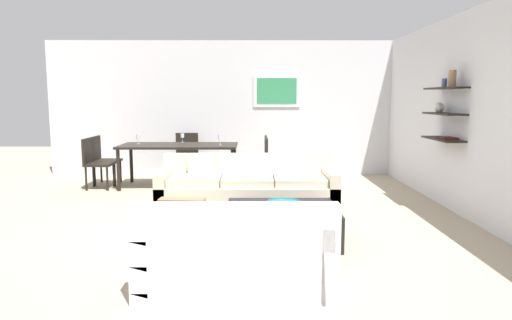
{
  "coord_description": "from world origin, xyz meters",
  "views": [
    {
      "loc": [
        0.23,
        -5.85,
        1.57
      ],
      "look_at": [
        0.26,
        0.2,
        0.75
      ],
      "focal_mm": 32.32,
      "sensor_mm": 36.0,
      "label": 1
    }
  ],
  "objects_px": {
    "wine_glass_left_far": "(138,137)",
    "apple_on_coffee_table": "(265,207)",
    "candle_jar": "(304,206)",
    "dining_chair_left_near": "(94,160)",
    "dining_table": "(179,148)",
    "dining_chair_right_near": "(260,160)",
    "wine_glass_right_near": "(220,138)",
    "coffee_table": "(282,224)",
    "dining_chair_head": "(186,152)",
    "sofa_beige": "(247,192)",
    "loveseat_white": "(235,252)",
    "decorative_bowl": "(284,204)",
    "wine_glass_head": "(182,136)",
    "dining_chair_left_far": "(102,157)",
    "dining_chair_right_far": "(260,157)"
  },
  "relations": [
    {
      "from": "wine_glass_head",
      "to": "wine_glass_right_near",
      "type": "bearing_deg",
      "value": -35.62
    },
    {
      "from": "dining_chair_left_far",
      "to": "wine_glass_right_near",
      "type": "relative_size",
      "value": 4.91
    },
    {
      "from": "coffee_table",
      "to": "wine_glass_head",
      "type": "distance_m",
      "value": 4.0
    },
    {
      "from": "coffee_table",
      "to": "dining_chair_right_far",
      "type": "xyz_separation_m",
      "value": [
        -0.2,
        3.39,
        0.31
      ]
    },
    {
      "from": "dining_chair_right_near",
      "to": "wine_glass_left_far",
      "type": "xyz_separation_m",
      "value": [
        -2.17,
        0.33,
        0.36
      ]
    },
    {
      "from": "wine_glass_head",
      "to": "dining_chair_left_far",
      "type": "bearing_deg",
      "value": -172.04
    },
    {
      "from": "loveseat_white",
      "to": "wine_glass_left_far",
      "type": "relative_size",
      "value": 9.51
    },
    {
      "from": "wine_glass_right_near",
      "to": "sofa_beige",
      "type": "bearing_deg",
      "value": -74.75
    },
    {
      "from": "dining_chair_left_far",
      "to": "dining_chair_head",
      "type": "relative_size",
      "value": 1.0
    },
    {
      "from": "dining_chair_left_far",
      "to": "dining_chair_left_near",
      "type": "height_order",
      "value": "same"
    },
    {
      "from": "dining_chair_left_far",
      "to": "dining_chair_right_far",
      "type": "bearing_deg",
      "value": 0.0
    },
    {
      "from": "dining_chair_head",
      "to": "dining_table",
      "type": "bearing_deg",
      "value": -90.0
    },
    {
      "from": "dining_chair_left_near",
      "to": "wine_glass_right_near",
      "type": "xyz_separation_m",
      "value": [
        2.17,
        0.1,
        0.38
      ]
    },
    {
      "from": "dining_table",
      "to": "dining_chair_right_near",
      "type": "relative_size",
      "value": 2.33
    },
    {
      "from": "loveseat_white",
      "to": "dining_chair_left_near",
      "type": "height_order",
      "value": "dining_chair_left_near"
    },
    {
      "from": "apple_on_coffee_table",
      "to": "wine_glass_left_far",
      "type": "distance_m",
      "value": 4.08
    },
    {
      "from": "coffee_table",
      "to": "dining_table",
      "type": "distance_m",
      "value": 3.61
    },
    {
      "from": "decorative_bowl",
      "to": "dining_chair_right_far",
      "type": "height_order",
      "value": "dining_chair_right_far"
    },
    {
      "from": "sofa_beige",
      "to": "dining_chair_right_far",
      "type": "distance_m",
      "value": 2.15
    },
    {
      "from": "coffee_table",
      "to": "candle_jar",
      "type": "relative_size",
      "value": 16.12
    },
    {
      "from": "dining_chair_right_near",
      "to": "dining_chair_head",
      "type": "bearing_deg",
      "value": 142.65
    },
    {
      "from": "sofa_beige",
      "to": "apple_on_coffee_table",
      "type": "xyz_separation_m",
      "value": [
        0.21,
        -1.38,
        0.12
      ]
    },
    {
      "from": "loveseat_white",
      "to": "dining_chair_head",
      "type": "relative_size",
      "value": 1.81
    },
    {
      "from": "wine_glass_head",
      "to": "wine_glass_left_far",
      "type": "relative_size",
      "value": 0.99
    },
    {
      "from": "apple_on_coffee_table",
      "to": "dining_chair_right_near",
      "type": "relative_size",
      "value": 0.08
    },
    {
      "from": "dining_chair_right_near",
      "to": "decorative_bowl",
      "type": "bearing_deg",
      "value": -85.79
    },
    {
      "from": "dining_chair_right_far",
      "to": "dining_table",
      "type": "bearing_deg",
      "value": -171.54
    },
    {
      "from": "dining_chair_head",
      "to": "wine_glass_head",
      "type": "bearing_deg",
      "value": -90.0
    },
    {
      "from": "sofa_beige",
      "to": "dining_chair_head",
      "type": "xyz_separation_m",
      "value": [
        -1.23,
        2.8,
        0.21
      ]
    },
    {
      "from": "candle_jar",
      "to": "wine_glass_right_near",
      "type": "relative_size",
      "value": 0.42
    },
    {
      "from": "dining_table",
      "to": "dining_chair_left_near",
      "type": "bearing_deg",
      "value": -171.54
    },
    {
      "from": "apple_on_coffee_table",
      "to": "dining_chair_right_near",
      "type": "xyz_separation_m",
      "value": [
        -0.01,
        3.09,
        0.09
      ]
    },
    {
      "from": "wine_glass_head",
      "to": "wine_glass_right_near",
      "type": "relative_size",
      "value": 0.92
    },
    {
      "from": "wine_glass_left_far",
      "to": "apple_on_coffee_table",
      "type": "bearing_deg",
      "value": -57.44
    },
    {
      "from": "decorative_bowl",
      "to": "dining_chair_head",
      "type": "xyz_separation_m",
      "value": [
        -1.65,
        4.07,
        0.08
      ]
    },
    {
      "from": "dining_chair_head",
      "to": "wine_glass_right_near",
      "type": "xyz_separation_m",
      "value": [
        0.74,
        -1.0,
        0.38
      ]
    },
    {
      "from": "dining_chair_left_far",
      "to": "dining_chair_left_near",
      "type": "distance_m",
      "value": 0.43
    },
    {
      "from": "dining_chair_left_far",
      "to": "sofa_beige",
      "type": "bearing_deg",
      "value": -38.68
    },
    {
      "from": "sofa_beige",
      "to": "decorative_bowl",
      "type": "bearing_deg",
      "value": -71.73
    },
    {
      "from": "apple_on_coffee_table",
      "to": "wine_glass_right_near",
      "type": "relative_size",
      "value": 0.4
    },
    {
      "from": "candle_jar",
      "to": "wine_glass_head",
      "type": "distance_m",
      "value": 4.13
    },
    {
      "from": "dining_chair_left_near",
      "to": "wine_glass_right_near",
      "type": "relative_size",
      "value": 4.91
    },
    {
      "from": "wine_glass_left_far",
      "to": "dining_table",
      "type": "bearing_deg",
      "value": -8.99
    },
    {
      "from": "decorative_bowl",
      "to": "apple_on_coffee_table",
      "type": "xyz_separation_m",
      "value": [
        -0.21,
        -0.11,
        -0.0
      ]
    },
    {
      "from": "wine_glass_left_far",
      "to": "decorative_bowl",
      "type": "bearing_deg",
      "value": -54.15
    },
    {
      "from": "loveseat_white",
      "to": "dining_chair_left_near",
      "type": "xyz_separation_m",
      "value": [
        -2.6,
        4.18,
        0.21
      ]
    },
    {
      "from": "coffee_table",
      "to": "dining_chair_head",
      "type": "distance_m",
      "value": 4.38
    },
    {
      "from": "candle_jar",
      "to": "dining_chair_left_near",
      "type": "height_order",
      "value": "dining_chair_left_near"
    },
    {
      "from": "coffee_table",
      "to": "dining_chair_left_far",
      "type": "height_order",
      "value": "dining_chair_left_far"
    },
    {
      "from": "candle_jar",
      "to": "wine_glass_right_near",
      "type": "bearing_deg",
      "value": 109.72
    }
  ]
}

